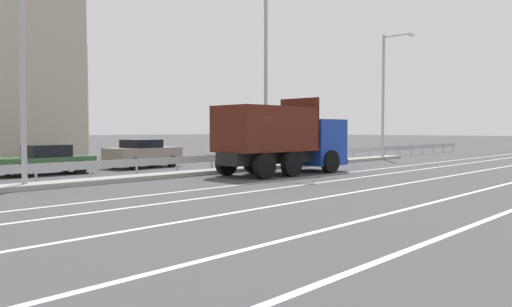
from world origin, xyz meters
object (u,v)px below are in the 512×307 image
Objects in this scene: street_lamp_2 at (269,54)px; street_lamp_3 at (385,90)px; median_road_sign at (307,142)px; parked_car_4 at (143,153)px; dump_truck at (295,145)px; parked_car_3 at (45,160)px; street_lamp_1 at (24,41)px; church_tower at (55,83)px.

street_lamp_3 is (11.85, 0.02, -1.12)m from street_lamp_2.
median_road_sign is 0.63× the size of parked_car_4.
parked_car_4 is (-3.01, 7.73, -0.52)m from dump_truck.
street_lamp_3 is 21.89m from parked_car_3.
street_lamp_1 is 11.91m from street_lamp_2.
church_tower is (-1.16, 20.98, -0.19)m from street_lamp_2.
street_lamp_3 is (23.74, -0.13, -0.23)m from street_lamp_1.
dump_truck reaches higher than median_road_sign.
street_lamp_1 is 2.10× the size of parked_car_3.
dump_truck is 13.20m from street_lamp_3.
church_tower is at bearing -175.83° from dump_truck.
parked_car_4 is at bearing -83.37° from parked_car_3.
parked_car_3 is 0.34× the size of church_tower.
street_lamp_2 is at bearing 30.35° from parked_car_4.
street_lamp_2 is 2.50× the size of parked_car_3.
median_road_sign is 0.30× the size of street_lamp_3.
street_lamp_3 reaches higher than median_road_sign.
parked_car_4 is 0.32× the size of church_tower.
parked_car_3 is (2.84, 5.06, -4.22)m from street_lamp_1.
dump_truck is 23.61m from church_tower.
street_lamp_2 is 1.25× the size of street_lamp_3.
dump_truck is at bearing 17.58° from parked_car_4.
street_lamp_1 is 2.19× the size of parked_car_4.
median_road_sign is 0.24× the size of street_lamp_2.
dump_truck is 11.98m from street_lamp_1.
street_lamp_1 is at bearing -179.64° from median_road_sign.
median_road_sign is 0.20× the size of church_tower.
median_road_sign is 0.60× the size of parked_car_3.
dump_truck is at bearing -128.33° from parked_car_3.
church_tower is (7.88, 15.77, 4.91)m from parked_car_3.
street_lamp_2 is (11.88, -0.15, 0.88)m from street_lamp_1.
dump_truck is 0.77× the size of street_lamp_1.
church_tower reaches higher than median_road_sign.
street_lamp_3 is at bearing -0.31° from street_lamp_1.
street_lamp_2 is (-3.46, -0.25, 4.46)m from median_road_sign.
street_lamp_2 is 8.32m from parked_car_4.
street_lamp_3 is (12.56, 2.25, 3.38)m from dump_truck.
church_tower reaches higher than street_lamp_3.
parked_car_4 is (5.32, 0.30, 0.09)m from parked_car_3.
street_lamp_3 reaches higher than parked_car_3.
dump_truck is 0.81× the size of street_lamp_3.
street_lamp_2 reaches higher than median_road_sign.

